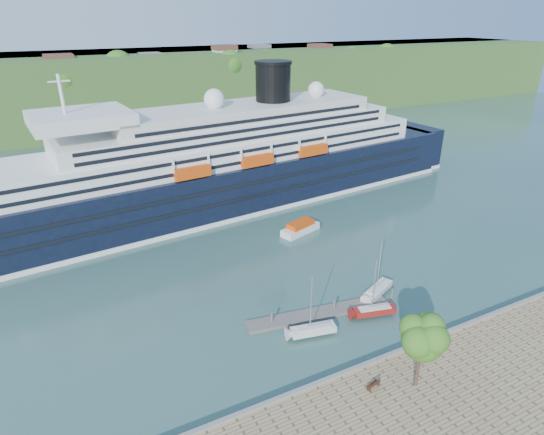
{
  "coord_description": "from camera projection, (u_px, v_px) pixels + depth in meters",
  "views": [
    {
      "loc": [
        -28.19,
        -30.58,
        36.8
      ],
      "look_at": [
        2.5,
        30.0,
        6.19
      ],
      "focal_mm": 30.0,
      "sensor_mm": 36.0,
      "label": 1
    }
  ],
  "objects": [
    {
      "name": "tender_launch",
      "position": [
        300.0,
        227.0,
        83.0
      ],
      "size": [
        8.35,
        4.93,
        2.18
      ],
      "primitive_type": null,
      "rotation": [
        0.0,
        0.0,
        0.3
      ],
      "color": "#CD420C",
      "rests_on": "ground"
    },
    {
      "name": "ground",
      "position": [
        371.0,
        368.0,
        51.6
      ],
      "size": [
        400.0,
        400.0,
        0.0
      ],
      "primitive_type": "plane",
      "color": "#2A4B48",
      "rests_on": "ground"
    },
    {
      "name": "far_hillside",
      "position": [
        123.0,
        88.0,
        164.59
      ],
      "size": [
        400.0,
        50.0,
        24.0
      ],
      "primitive_type": "cube",
      "color": "#2B5321",
      "rests_on": "ground"
    },
    {
      "name": "floating_pontoon",
      "position": [
        319.0,
        313.0,
        60.63
      ],
      "size": [
        20.1,
        5.42,
        0.44
      ],
      "primitive_type": null,
      "rotation": [
        0.0,
        0.0,
        -0.15
      ],
      "color": "slate",
      "rests_on": "ground"
    },
    {
      "name": "sailboat_red",
      "position": [
        377.0,
        290.0,
        58.86
      ],
      "size": [
        6.46,
        3.16,
        8.04
      ],
      "primitive_type": null,
      "rotation": [
        0.0,
        0.0,
        -0.24
      ],
      "color": "maroon",
      "rests_on": "ground"
    },
    {
      "name": "sailboat_white_near",
      "position": [
        314.0,
        308.0,
        55.19
      ],
      "size": [
        6.52,
        2.97,
        8.13
      ],
      "primitive_type": null,
      "rotation": [
        0.0,
        0.0,
        -0.2
      ],
      "color": "silver",
      "rests_on": "ground"
    },
    {
      "name": "quay_coping",
      "position": [
        374.0,
        361.0,
        50.97
      ],
      "size": [
        220.0,
        0.5,
        0.3
      ],
      "primitive_type": "cube",
      "color": "slate",
      "rests_on": "promenade"
    },
    {
      "name": "promenade_tree",
      "position": [
        421.0,
        349.0,
        46.03
      ],
      "size": [
        5.69,
        5.69,
        9.42
      ],
      "primitive_type": null,
      "color": "#255F19",
      "rests_on": "promenade"
    },
    {
      "name": "park_bench",
      "position": [
        373.0,
        384.0,
        47.32
      ],
      "size": [
        1.7,
        0.94,
        1.03
      ],
      "primitive_type": null,
      "rotation": [
        0.0,
        0.0,
        0.18
      ],
      "color": "#452013",
      "rests_on": "promenade"
    },
    {
      "name": "sailboat_white_far",
      "position": [
        380.0,
        269.0,
        63.31
      ],
      "size": [
        6.63,
        4.29,
        8.35
      ],
      "primitive_type": null,
      "rotation": [
        0.0,
        0.0,
        0.42
      ],
      "color": "silver",
      "rests_on": "ground"
    },
    {
      "name": "cruise_ship",
      "position": [
        216.0,
        139.0,
        89.27
      ],
      "size": [
        127.22,
        30.63,
        28.3
      ],
      "primitive_type": null,
      "rotation": [
        0.0,
        0.0,
        0.1
      ],
      "color": "black",
      "rests_on": "ground"
    }
  ]
}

